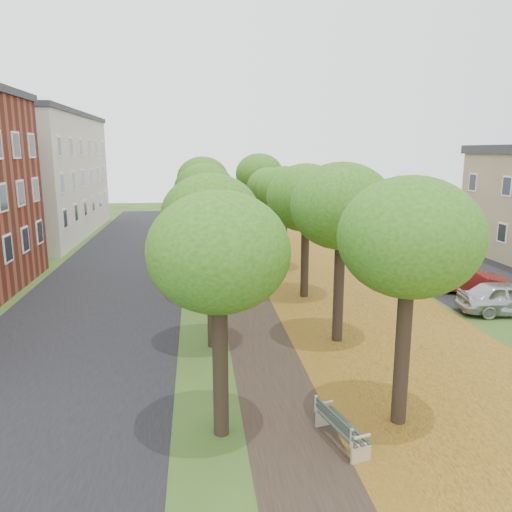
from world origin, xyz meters
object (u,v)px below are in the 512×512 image
object	(u,v)px
car_grey	(440,269)
car_silver	(509,298)
car_white	(401,250)
car_red	(465,279)
bench	(340,426)

from	to	relation	value
car_grey	car_silver	bearing A→B (deg)	-159.24
car_silver	car_white	xyz separation A→B (m)	(-0.10, 11.78, -0.14)
car_red	car_grey	distance (m)	2.70
bench	car_grey	bearing A→B (deg)	-48.78
car_silver	car_red	world-z (taller)	car_silver
car_red	car_grey	world-z (taller)	car_red
car_white	car_silver	bearing A→B (deg)	-174.47
bench	car_grey	distance (m)	18.33
car_silver	car_grey	distance (m)	6.23
car_silver	car_white	size ratio (longest dim) A/B	1.00
car_silver	car_red	bearing A→B (deg)	8.79
bench	car_silver	bearing A→B (deg)	-63.89
car_silver	car_grey	bearing A→B (deg)	8.11
car_red	car_grey	bearing A→B (deg)	22.49
bench	car_silver	world-z (taller)	car_silver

